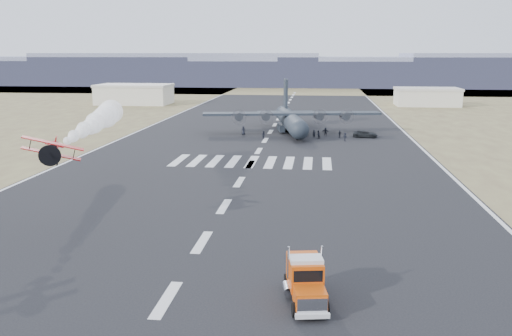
% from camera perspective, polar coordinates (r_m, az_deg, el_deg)
% --- Properties ---
extents(ground, '(500.00, 500.00, 0.00)m').
position_cam_1_polar(ground, '(40.11, -9.42, -13.50)').
color(ground, black).
rests_on(ground, ground).
extents(scrub_far, '(500.00, 80.00, 0.00)m').
position_cam_1_polar(scrub_far, '(265.48, 4.34, 8.30)').
color(scrub_far, brown).
rests_on(scrub_far, ground).
extents(runway_markings, '(60.00, 260.00, 0.01)m').
position_cam_1_polar(runway_markings, '(96.82, 0.28, 1.82)').
color(runway_markings, silver).
rests_on(runway_markings, ground).
extents(ridge_seg_b, '(150.00, 50.00, 15.00)m').
position_cam_1_polar(ridge_seg_b, '(326.60, -19.20, 9.69)').
color(ridge_seg_b, slate).
rests_on(ridge_seg_b, ground).
extents(ridge_seg_c, '(150.00, 50.00, 17.00)m').
position_cam_1_polar(ridge_seg_c, '(304.33, -7.92, 10.29)').
color(ridge_seg_c, slate).
rests_on(ridge_seg_c, ground).
extents(ridge_seg_d, '(150.00, 50.00, 13.00)m').
position_cam_1_polar(ridge_seg_d, '(295.09, 4.60, 9.93)').
color(ridge_seg_d, slate).
rests_on(ridge_seg_d, ground).
extents(ridge_seg_e, '(150.00, 50.00, 15.00)m').
position_cam_1_polar(ridge_seg_e, '(299.88, 17.29, 9.66)').
color(ridge_seg_e, slate).
rests_on(ridge_seg_e, ground).
extents(hangar_left, '(24.50, 14.50, 6.70)m').
position_cam_1_polar(hangar_left, '(190.74, -12.68, 7.61)').
color(hangar_left, beige).
rests_on(hangar_left, ground).
extents(hangar_right, '(20.50, 12.50, 5.90)m').
position_cam_1_polar(hangar_right, '(188.64, 17.55, 7.18)').
color(hangar_right, beige).
rests_on(hangar_right, ground).
extents(semi_truck, '(3.38, 7.44, 3.27)m').
position_cam_1_polar(semi_truck, '(38.95, 5.24, -11.59)').
color(semi_truck, black).
rests_on(semi_truck, ground).
extents(aerobatic_biplane, '(5.49, 5.16, 2.86)m').
position_cam_1_polar(aerobatic_biplane, '(54.79, -20.72, 1.83)').
color(aerobatic_biplane, red).
extents(smoke_trail, '(7.32, 29.77, 3.52)m').
position_cam_1_polar(smoke_trail, '(78.50, -15.71, 5.19)').
color(smoke_trail, white).
extents(transport_aircraft, '(38.44, 31.51, 11.11)m').
position_cam_1_polar(transport_aircraft, '(119.89, 3.68, 5.16)').
color(transport_aircraft, black).
rests_on(transport_aircraft, ground).
extents(support_vehicle, '(5.29, 2.92, 1.40)m').
position_cam_1_polar(support_vehicle, '(114.44, 11.41, 3.52)').
color(support_vehicle, black).
rests_on(support_vehicle, ground).
extents(crew_a, '(0.64, 0.72, 1.68)m').
position_cam_1_polar(crew_a, '(116.07, 5.17, 3.90)').
color(crew_a, black).
rests_on(crew_a, ground).
extents(crew_b, '(0.91, 0.95, 1.69)m').
position_cam_1_polar(crew_b, '(111.47, 6.56, 3.53)').
color(crew_b, black).
rests_on(crew_b, ground).
extents(crew_c, '(1.10, 1.01, 1.59)m').
position_cam_1_polar(crew_c, '(109.42, 9.36, 3.27)').
color(crew_c, black).
rests_on(crew_c, ground).
extents(crew_d, '(0.95, 0.99, 1.56)m').
position_cam_1_polar(crew_d, '(113.18, 8.80, 3.57)').
color(crew_d, black).
rests_on(crew_d, ground).
extents(crew_e, '(0.95, 0.62, 1.87)m').
position_cam_1_polar(crew_e, '(115.70, -1.34, 3.96)').
color(crew_e, black).
rests_on(crew_e, ground).
extents(crew_f, '(1.58, 0.78, 1.63)m').
position_cam_1_polar(crew_f, '(116.15, 7.32, 3.84)').
color(crew_f, black).
rests_on(crew_f, ground).
extents(crew_g, '(0.65, 0.55, 1.70)m').
position_cam_1_polar(crew_g, '(112.09, 6.13, 3.59)').
color(crew_g, black).
rests_on(crew_g, ground).
extents(crew_h, '(0.93, 0.92, 1.66)m').
position_cam_1_polar(crew_h, '(110.17, 0.82, 3.50)').
color(crew_h, black).
rests_on(crew_h, ground).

